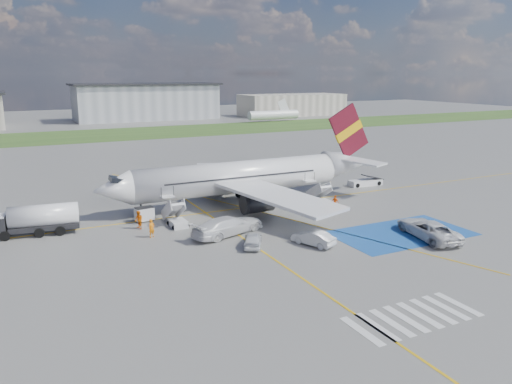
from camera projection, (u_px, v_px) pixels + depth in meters
ground at (296, 236)px, 49.52m from camera, size 400.00×400.00×0.00m
grass_strip at (111, 134)px, 132.22m from camera, size 400.00×30.00×0.01m
taxiway_line_main at (245, 208)px, 59.97m from camera, size 120.00×0.20×0.01m
taxiway_line_cross at (307, 282)px, 38.65m from camera, size 0.20×60.00×0.01m
taxiway_line_diag at (245, 208)px, 59.97m from camera, size 20.71×56.45×0.01m
staging_box at (401, 233)px, 50.38m from camera, size 14.00×8.00×0.01m
crosswalk at (413, 317)px, 33.07m from camera, size 9.00×4.00×0.01m
terminal_centre at (146, 102)px, 174.34m from camera, size 48.00×18.00×12.00m
terminal_east at (292, 105)px, 192.60m from camera, size 40.00×16.00×8.00m
airliner at (249, 176)px, 61.58m from camera, size 36.81×32.95×11.92m
airstairs_fwd at (177, 220)px, 52.83m from camera, size 1.90×5.20×3.60m
airstairs_aft at (323, 201)px, 60.87m from camera, size 1.90×5.20×3.60m
fuel_tanker at (32, 223)px, 49.59m from camera, size 9.12×3.52×3.04m
gpu_cart at (144, 215)px, 54.32m from camera, size 2.07×1.48×1.61m
belt_loader at (365, 183)px, 71.92m from camera, size 5.41×2.21×1.60m
car_silver_a at (253, 239)px, 46.45m from camera, size 3.36×4.32×1.37m
car_silver_b at (313, 238)px, 46.79m from camera, size 3.00×4.50×1.40m
van_white_a at (428, 226)px, 48.91m from camera, size 4.01×6.63×2.32m
van_white_b at (228, 223)px, 49.84m from camera, size 6.72×4.36×2.45m
crew_fwd at (152, 228)px, 48.96m from camera, size 0.80×0.68×1.85m
crew_nose at (139, 220)px, 51.61m from camera, size 0.97×1.11×1.93m
crew_aft at (335, 202)px, 59.26m from camera, size 0.74×1.06×1.67m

